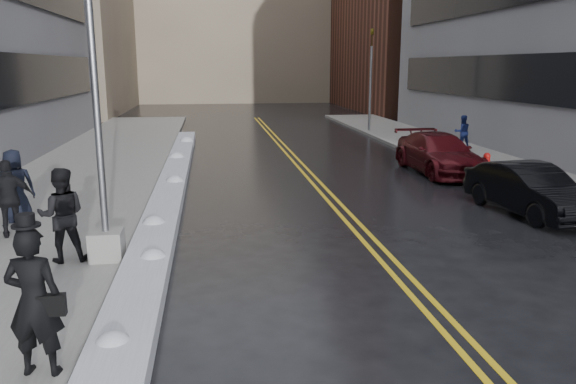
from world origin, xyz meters
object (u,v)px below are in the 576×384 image
object	(u,v)px
traffic_signal	(371,76)
pedestrian_east	(462,132)
lamppost	(99,143)
pedestrian_fedora	(34,302)
car_black	(529,190)
pedestrian_b	(62,215)
pedestrian_d	(10,199)
fire_hydrant	(487,161)
pedestrian_c	(15,186)
car_maroon	(439,153)

from	to	relation	value
traffic_signal	pedestrian_east	size ratio (longest dim) A/B	3.79
lamppost	pedestrian_fedora	xyz separation A→B (m)	(-0.08, -4.41, -1.40)
car_black	pedestrian_b	bearing A→B (deg)	-174.16
pedestrian_fedora	pedestrian_d	distance (m)	6.74
lamppost	fire_hydrant	size ratio (longest dim) A/B	10.45
fire_hydrant	pedestrian_c	world-z (taller)	pedestrian_c
lamppost	traffic_signal	world-z (taller)	lamppost
lamppost	pedestrian_east	size ratio (longest dim) A/B	4.81
pedestrian_b	car_black	distance (m)	11.92
pedestrian_east	car_black	world-z (taller)	pedestrian_east
pedestrian_fedora	car_maroon	distance (m)	17.20
car_black	pedestrian_c	bearing A→B (deg)	170.54
fire_hydrant	pedestrian_c	bearing A→B (deg)	-162.44
car_black	pedestrian_fedora	bearing A→B (deg)	-153.96
pedestrian_d	car_maroon	bearing A→B (deg)	-171.14
car_maroon	pedestrian_fedora	bearing A→B (deg)	-130.60
lamppost	pedestrian_d	distance (m)	3.43
car_black	car_maroon	size ratio (longest dim) A/B	0.83
pedestrian_d	car_black	world-z (taller)	pedestrian_d
traffic_signal	lamppost	bearing A→B (deg)	-118.21
pedestrian_d	pedestrian_b	bearing A→B (deg)	111.35
fire_hydrant	traffic_signal	distance (m)	14.30
car_black	pedestrian_east	bearing A→B (deg)	67.08
lamppost	car_black	world-z (taller)	lamppost
lamppost	fire_hydrant	world-z (taller)	lamppost
pedestrian_fedora	car_black	distance (m)	12.97
pedestrian_c	car_black	world-z (taller)	pedestrian_c
pedestrian_b	pedestrian_c	bearing A→B (deg)	-67.69
pedestrian_c	pedestrian_d	bearing A→B (deg)	82.28
car_maroon	fire_hydrant	bearing A→B (deg)	-32.26
pedestrian_fedora	car_maroon	xyz separation A→B (m)	(10.88, 13.31, -0.39)
fire_hydrant	pedestrian_fedora	xyz separation A→B (m)	(-12.38, -12.41, 0.58)
fire_hydrant	pedestrian_d	world-z (taller)	pedestrian_d
pedestrian_d	car_black	size ratio (longest dim) A/B	0.42
pedestrian_d	car_maroon	distance (m)	14.97
pedestrian_c	pedestrian_d	size ratio (longest dim) A/B	1.03
fire_hydrant	pedestrian_fedora	size ratio (longest dim) A/B	0.37
car_maroon	pedestrian_c	bearing A→B (deg)	-158.65
pedestrian_fedora	pedestrian_east	bearing A→B (deg)	-119.69
pedestrian_d	fire_hydrant	bearing A→B (deg)	-176.52
traffic_signal	pedestrian_c	bearing A→B (deg)	-127.77
pedestrian_c	car_maroon	distance (m)	14.68
lamppost	pedestrian_d	world-z (taller)	lamppost
pedestrian_d	pedestrian_east	xyz separation A→B (m)	(16.48, 12.00, -0.11)
lamppost	pedestrian_east	world-z (taller)	lamppost
lamppost	pedestrian_fedora	bearing A→B (deg)	-91.07
pedestrian_c	pedestrian_east	bearing A→B (deg)	-168.05
pedestrian_fedora	car_maroon	bearing A→B (deg)	-121.32
pedestrian_east	car_maroon	size ratio (longest dim) A/B	0.31
traffic_signal	car_black	size ratio (longest dim) A/B	1.41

